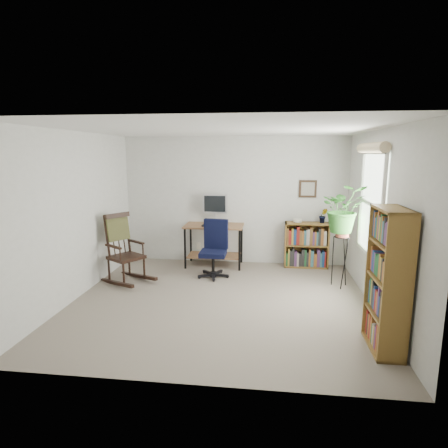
# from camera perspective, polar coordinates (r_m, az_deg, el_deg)

# --- Properties ---
(floor) EXTENTS (4.20, 4.00, 0.00)m
(floor) POSITION_cam_1_polar(r_m,az_deg,el_deg) (5.49, -0.52, -11.62)
(floor) COLOR gray
(floor) RESTS_ON ground
(ceiling) EXTENTS (4.20, 4.00, 0.00)m
(ceiling) POSITION_cam_1_polar(r_m,az_deg,el_deg) (5.09, -0.56, 14.25)
(ceiling) COLOR white
(ceiling) RESTS_ON ground
(wall_back) EXTENTS (4.20, 0.00, 2.40)m
(wall_back) POSITION_cam_1_polar(r_m,az_deg,el_deg) (7.12, 1.56, 3.57)
(wall_back) COLOR silver
(wall_back) RESTS_ON ground
(wall_front) EXTENTS (4.20, 0.00, 2.40)m
(wall_front) POSITION_cam_1_polar(r_m,az_deg,el_deg) (3.23, -5.17, -5.27)
(wall_front) COLOR silver
(wall_front) RESTS_ON ground
(wall_left) EXTENTS (0.00, 4.00, 2.40)m
(wall_left) POSITION_cam_1_polar(r_m,az_deg,el_deg) (5.81, -21.54, 1.19)
(wall_left) COLOR silver
(wall_left) RESTS_ON ground
(wall_right) EXTENTS (0.00, 4.00, 2.40)m
(wall_right) POSITION_cam_1_polar(r_m,az_deg,el_deg) (5.31, 22.55, 0.28)
(wall_right) COLOR silver
(wall_right) RESTS_ON ground
(window) EXTENTS (0.12, 1.20, 1.50)m
(window) POSITION_cam_1_polar(r_m,az_deg,el_deg) (5.56, 21.48, 2.88)
(window) COLOR white
(window) RESTS_ON wall_right
(desk) EXTENTS (1.08, 0.60, 0.78)m
(desk) POSITION_cam_1_polar(r_m,az_deg,el_deg) (7.02, -1.52, -3.27)
(desk) COLOR #926540
(desk) RESTS_ON floor
(monitor) EXTENTS (0.46, 0.16, 0.56)m
(monitor) POSITION_cam_1_polar(r_m,az_deg,el_deg) (7.02, -1.38, 2.32)
(monitor) COLOR #BABABE
(monitor) RESTS_ON desk
(keyboard) EXTENTS (0.40, 0.15, 0.02)m
(keyboard) POSITION_cam_1_polar(r_m,az_deg,el_deg) (6.81, -1.69, -0.23)
(keyboard) COLOR black
(keyboard) RESTS_ON desk
(office_chair) EXTENTS (0.60, 0.60, 0.99)m
(office_chair) POSITION_cam_1_polar(r_m,az_deg,el_deg) (6.34, -1.68, -3.80)
(office_chair) COLOR black
(office_chair) RESTS_ON floor
(rocking_chair) EXTENTS (1.15, 1.04, 1.15)m
(rocking_chair) POSITION_cam_1_polar(r_m,az_deg,el_deg) (6.29, -14.72, -3.54)
(rocking_chair) COLOR black
(rocking_chair) RESTS_ON floor
(low_bookshelf) EXTENTS (0.80, 0.27, 0.84)m
(low_bookshelf) POSITION_cam_1_polar(r_m,az_deg,el_deg) (7.09, 12.43, -3.13)
(low_bookshelf) COLOR olive
(low_bookshelf) RESTS_ON floor
(tall_bookshelf) EXTENTS (0.29, 0.67, 1.54)m
(tall_bookshelf) POSITION_cam_1_polar(r_m,az_deg,el_deg) (4.34, 23.66, -7.88)
(tall_bookshelf) COLOR olive
(tall_bookshelf) RESTS_ON floor
(plant_stand) EXTENTS (0.33, 0.33, 0.95)m
(plant_stand) POSITION_cam_1_polar(r_m,az_deg,el_deg) (6.18, 17.37, -4.91)
(plant_stand) COLOR black
(plant_stand) RESTS_ON floor
(spider_plant) EXTENTS (1.69, 1.88, 1.46)m
(spider_plant) POSITION_cam_1_polar(r_m,az_deg,el_deg) (5.98, 17.98, 5.63)
(spider_plant) COLOR #2C6924
(spider_plant) RESTS_ON plant_stand
(potted_plant_small) EXTENTS (0.13, 0.24, 0.11)m
(potted_plant_small) POSITION_cam_1_polar(r_m,az_deg,el_deg) (7.04, 14.85, 0.60)
(potted_plant_small) COLOR #2C6924
(potted_plant_small) RESTS_ON low_bookshelf
(framed_picture) EXTENTS (0.32, 0.04, 0.32)m
(framed_picture) POSITION_cam_1_polar(r_m,az_deg,el_deg) (7.07, 12.66, 5.24)
(framed_picture) COLOR black
(framed_picture) RESTS_ON wall_back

